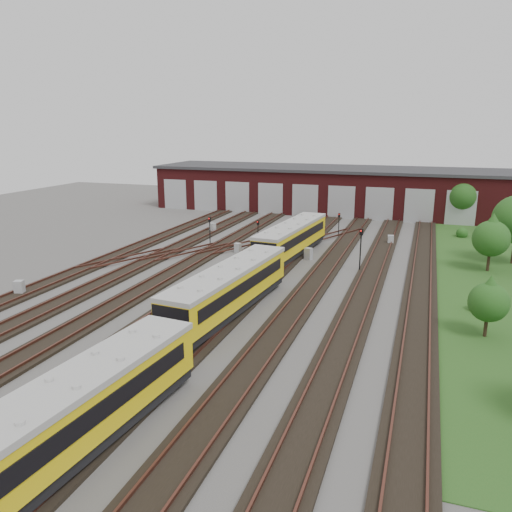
% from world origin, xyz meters
% --- Properties ---
extents(ground, '(120.00, 120.00, 0.00)m').
position_xyz_m(ground, '(0.00, 0.00, 0.00)').
color(ground, '#4C4946').
rests_on(ground, ground).
extents(track_network, '(30.40, 70.00, 0.33)m').
position_xyz_m(track_network, '(-0.17, 0.59, 0.11)').
color(track_network, black).
rests_on(track_network, ground).
extents(maintenance_shed, '(51.00, 12.50, 6.35)m').
position_xyz_m(maintenance_shed, '(-0.01, 39.97, 3.20)').
color(maintenance_shed, '#561517').
rests_on(maintenance_shed, ground).
extents(grass_verge, '(8.00, 55.00, 0.05)m').
position_xyz_m(grass_verge, '(19.00, 10.00, 0.03)').
color(grass_verge, '#21531B').
rests_on(grass_verge, ground).
extents(metro_train, '(3.73, 46.02, 2.86)m').
position_xyz_m(metro_train, '(2.00, -3.81, 1.80)').
color(metro_train, black).
rests_on(metro_train, ground).
extents(signal_mast_0, '(0.27, 0.25, 3.03)m').
position_xyz_m(signal_mast_0, '(-7.30, 13.80, 1.94)').
color(signal_mast_0, black).
rests_on(signal_mast_0, ground).
extents(signal_mast_1, '(0.26, 0.24, 2.57)m').
position_xyz_m(signal_mast_1, '(-2.71, 15.96, 1.66)').
color(signal_mast_1, black).
rests_on(signal_mast_1, ground).
extents(signal_mast_2, '(0.23, 0.21, 2.72)m').
position_xyz_m(signal_mast_2, '(4.73, 22.36, 1.74)').
color(signal_mast_2, black).
rests_on(signal_mast_2, ground).
extents(signal_mast_3, '(0.31, 0.29, 3.77)m').
position_xyz_m(signal_mast_3, '(8.86, 9.18, 2.39)').
color(signal_mast_3, black).
rests_on(signal_mast_3, ground).
extents(relay_cabinet_0, '(0.79, 0.72, 1.09)m').
position_xyz_m(relay_cabinet_0, '(-14.28, -5.26, 0.54)').
color(relay_cabinet_0, '#ABADB0').
rests_on(relay_cabinet_0, ground).
extents(relay_cabinet_1, '(0.80, 0.74, 1.07)m').
position_xyz_m(relay_cabinet_1, '(-9.83, 20.17, 0.53)').
color(relay_cabinet_1, '#ABADB0').
rests_on(relay_cabinet_1, ground).
extents(relay_cabinet_2, '(0.65, 0.57, 0.96)m').
position_xyz_m(relay_cabinet_2, '(-3.46, 11.89, 0.48)').
color(relay_cabinet_2, '#ABADB0').
rests_on(relay_cabinet_2, ground).
extents(relay_cabinet_3, '(0.81, 0.74, 1.11)m').
position_xyz_m(relay_cabinet_3, '(3.77, 11.63, 0.55)').
color(relay_cabinet_3, '#ABADB0').
rests_on(relay_cabinet_3, ground).
extents(relay_cabinet_4, '(0.67, 0.59, 0.98)m').
position_xyz_m(relay_cabinet_4, '(10.60, 20.56, 0.49)').
color(relay_cabinet_4, '#ABADB0').
rests_on(relay_cabinet_4, ground).
extents(tree_0, '(3.86, 3.86, 6.40)m').
position_xyz_m(tree_0, '(18.11, 35.00, 4.11)').
color(tree_0, '#2F2115').
rests_on(tree_0, ground).
extents(tree_1, '(3.09, 3.09, 5.12)m').
position_xyz_m(tree_1, '(19.35, 12.84, 3.29)').
color(tree_1, '#2F2115').
rests_on(tree_1, ground).
extents(tree_3, '(2.33, 2.33, 3.86)m').
position_xyz_m(tree_3, '(17.82, -2.34, 2.48)').
color(tree_3, '#2F2115').
rests_on(tree_3, ground).
extents(bush_0, '(1.21, 1.21, 1.21)m').
position_xyz_m(bush_0, '(17.81, 2.15, 0.60)').
color(bush_0, '#214D16').
rests_on(bush_0, ground).
extents(bush_1, '(1.30, 1.30, 1.30)m').
position_xyz_m(bush_1, '(17.96, 26.73, 0.65)').
color(bush_1, '#214D16').
rests_on(bush_1, ground).
extents(bush_2, '(1.39, 1.39, 1.39)m').
position_xyz_m(bush_2, '(20.52, 28.17, 0.70)').
color(bush_2, '#214D16').
rests_on(bush_2, ground).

